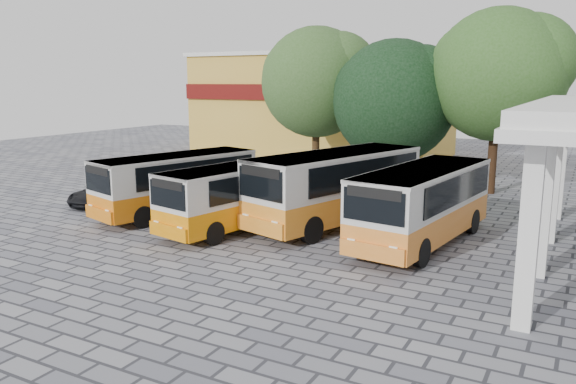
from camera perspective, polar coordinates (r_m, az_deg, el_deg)
The scene contains 10 objects.
ground at distance 19.87m, azimuth 0.22°, elevation -6.45°, with size 90.00×90.00×0.00m, color slate.
shophouse_block at distance 47.14m, azimuth 3.47°, elevation 8.91°, with size 20.40×10.40×8.30m.
bus_far_left at distance 26.04m, azimuth -11.23°, elevation 1.18°, with size 4.34×8.10×2.75m.
bus_centre_left at distance 23.17m, azimuth -4.97°, elevation -0.03°, with size 3.66×7.68×2.64m.
bus_centre_right at distance 23.66m, azimuth 4.92°, elevation 0.87°, with size 4.96×9.14×3.11m.
bus_far_right at distance 21.44m, azimuth 13.55°, elevation -0.84°, with size 3.44×8.26×2.88m.
tree_left at distance 36.24m, azimuth 3.05°, elevation 11.43°, with size 7.31×6.97×9.44m.
tree_middle at distance 33.12m, azimuth 10.91°, elevation 9.46°, with size 7.38×7.03×8.41m.
tree_right at distance 32.08m, azimuth 20.77°, elevation 11.47°, with size 7.32×6.97×9.84m.
parked_car at distance 29.47m, azimuth -18.40°, elevation -0.08°, with size 1.84×3.98×1.11m, color black.
Camera 1 is at (8.97, -16.67, 6.02)m, focal length 35.00 mm.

